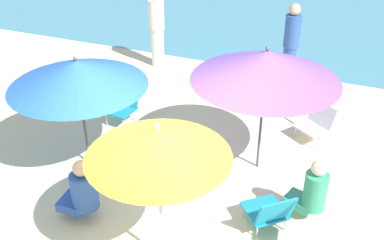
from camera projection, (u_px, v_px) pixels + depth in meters
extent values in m
plane|color=beige|center=(158.00, 216.00, 5.98)|extent=(40.00, 40.00, 0.00)
cylinder|color=#4C4C51|center=(83.00, 115.00, 6.58)|extent=(0.04, 0.04, 1.70)
cone|color=blue|center=(77.00, 73.00, 6.25)|extent=(1.96, 1.96, 0.38)
sphere|color=#4C4C51|center=(75.00, 59.00, 6.13)|extent=(0.06, 0.06, 0.06)
cylinder|color=#4C4C51|center=(262.00, 113.00, 6.45)|extent=(0.04, 0.04, 1.88)
cone|color=#8E56C6|center=(266.00, 65.00, 6.08)|extent=(2.06, 2.06, 0.42)
sphere|color=#4C4C51|center=(268.00, 49.00, 5.96)|extent=(0.06, 0.06, 0.06)
cylinder|color=silver|center=(161.00, 199.00, 4.91)|extent=(0.04, 0.04, 1.80)
cone|color=yellow|center=(158.00, 143.00, 4.53)|extent=(1.52, 1.52, 0.33)
sphere|color=silver|center=(157.00, 126.00, 4.43)|extent=(0.06, 0.06, 0.06)
cube|color=teal|center=(120.00, 110.00, 7.90)|extent=(0.51, 0.50, 0.03)
cube|color=teal|center=(127.00, 94.00, 7.97)|extent=(0.47, 0.21, 0.41)
cylinder|color=silver|center=(124.00, 124.00, 7.76)|extent=(0.02, 0.02, 0.25)
cylinder|color=silver|center=(106.00, 119.00, 7.91)|extent=(0.02, 0.02, 0.25)
cylinder|color=silver|center=(135.00, 115.00, 8.03)|extent=(0.02, 0.02, 0.25)
cylinder|color=silver|center=(119.00, 110.00, 8.18)|extent=(0.02, 0.02, 0.25)
cube|color=white|center=(312.00, 128.00, 7.48)|extent=(0.64, 0.62, 0.03)
cube|color=white|center=(323.00, 115.00, 7.48)|extent=(0.49, 0.41, 0.37)
cylinder|color=silver|center=(312.00, 143.00, 7.32)|extent=(0.02, 0.02, 0.20)
cylinder|color=silver|center=(295.00, 131.00, 7.61)|extent=(0.02, 0.02, 0.20)
cylinder|color=silver|center=(327.00, 137.00, 7.46)|extent=(0.02, 0.02, 0.20)
cylinder|color=silver|center=(309.00, 126.00, 7.76)|extent=(0.02, 0.02, 0.20)
cube|color=teal|center=(265.00, 210.00, 5.76)|extent=(0.69, 0.69, 0.03)
cube|color=teal|center=(276.00, 212.00, 5.45)|extent=(0.47, 0.43, 0.39)
cylinder|color=silver|center=(244.00, 211.00, 5.93)|extent=(0.02, 0.02, 0.20)
cylinder|color=silver|center=(270.00, 204.00, 6.03)|extent=(0.02, 0.02, 0.20)
cylinder|color=silver|center=(257.00, 231.00, 5.61)|extent=(0.02, 0.02, 0.20)
cylinder|color=silver|center=(285.00, 224.00, 5.71)|extent=(0.02, 0.02, 0.20)
cube|color=#2D519E|center=(74.00, 203.00, 5.88)|extent=(0.38, 0.36, 0.12)
cylinder|color=#DBAD84|center=(65.00, 207.00, 5.98)|extent=(0.12, 0.12, 0.22)
cylinder|color=#2D519E|center=(84.00, 191.00, 5.71)|extent=(0.34, 0.34, 0.49)
sphere|color=#DBAD84|center=(81.00, 168.00, 5.53)|extent=(0.21, 0.21, 0.21)
cylinder|color=#2D519E|center=(288.00, 67.00, 9.11)|extent=(0.26, 0.26, 0.85)
cylinder|color=#2D519E|center=(292.00, 31.00, 8.73)|extent=(0.30, 0.30, 0.63)
sphere|color=#DBAD84|center=(295.00, 9.00, 8.51)|extent=(0.22, 0.22, 0.22)
cylinder|color=silver|center=(158.00, 47.00, 10.02)|extent=(0.28, 0.28, 0.84)
cylinder|color=silver|center=(156.00, 15.00, 9.65)|extent=(0.33, 0.33, 0.63)
cube|color=#389970|center=(300.00, 201.00, 5.93)|extent=(0.43, 0.38, 0.12)
cylinder|color=beige|center=(288.00, 202.00, 6.07)|extent=(0.12, 0.12, 0.20)
cylinder|color=#389970|center=(315.00, 191.00, 5.70)|extent=(0.30, 0.30, 0.52)
sphere|color=beige|center=(319.00, 168.00, 5.52)|extent=(0.20, 0.20, 0.20)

